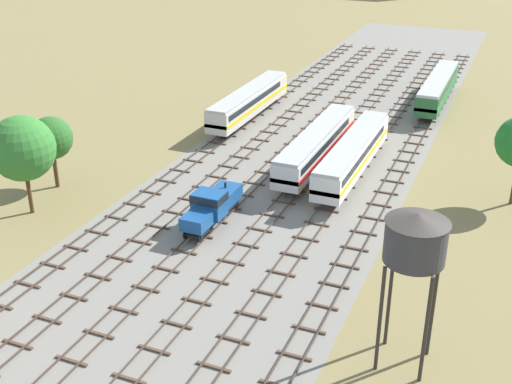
{
  "coord_description": "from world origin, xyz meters",
  "views": [
    {
      "loc": [
        21.53,
        -3.39,
        27.41
      ],
      "look_at": [
        0.0,
        47.82,
        1.5
      ],
      "focal_mm": 45.61,
      "sensor_mm": 36.0,
      "label": 1
    }
  ],
  "objects_px": {
    "diesel_railcar_far_left_far": "(249,100)",
    "diesel_railcar_right_farther": "(438,87)",
    "diesel_railcar_centre_right_mid": "(353,153)",
    "shunter_loco_centre_left_near": "(212,205)",
    "diesel_railcar_centre_midfar": "(317,144)",
    "water_tower": "(416,241)"
  },
  "relations": [
    {
      "from": "shunter_loco_centre_left_near",
      "to": "diesel_railcar_centre_right_mid",
      "type": "bearing_deg",
      "value": 61.1
    },
    {
      "from": "diesel_railcar_centre_midfar",
      "to": "diesel_railcar_far_left_far",
      "type": "relative_size",
      "value": 1.0
    },
    {
      "from": "diesel_railcar_far_left_far",
      "to": "water_tower",
      "type": "height_order",
      "value": "water_tower"
    },
    {
      "from": "diesel_railcar_centre_midfar",
      "to": "water_tower",
      "type": "height_order",
      "value": "water_tower"
    },
    {
      "from": "diesel_railcar_centre_right_mid",
      "to": "water_tower",
      "type": "relative_size",
      "value": 1.94
    },
    {
      "from": "diesel_railcar_centre_right_mid",
      "to": "diesel_railcar_far_left_far",
      "type": "relative_size",
      "value": 1.0
    },
    {
      "from": "diesel_railcar_centre_right_mid",
      "to": "diesel_railcar_right_farther",
      "type": "distance_m",
      "value": 28.95
    },
    {
      "from": "shunter_loco_centre_left_near",
      "to": "diesel_railcar_centre_right_mid",
      "type": "xyz_separation_m",
      "value": [
        8.65,
        15.67,
        0.59
      ]
    },
    {
      "from": "diesel_railcar_right_farther",
      "to": "water_tower",
      "type": "xyz_separation_m",
      "value": [
        6.47,
        -56.32,
        6.24
      ]
    },
    {
      "from": "diesel_railcar_right_farther",
      "to": "shunter_loco_centre_left_near",
      "type": "bearing_deg",
      "value": -106.33
    },
    {
      "from": "diesel_railcar_right_farther",
      "to": "diesel_railcar_far_left_far",
      "type": "bearing_deg",
      "value": -143.78
    },
    {
      "from": "diesel_railcar_far_left_far",
      "to": "diesel_railcar_right_farther",
      "type": "relative_size",
      "value": 1.0
    },
    {
      "from": "diesel_railcar_centre_midfar",
      "to": "diesel_railcar_right_farther",
      "type": "bearing_deg",
      "value": 72.56
    },
    {
      "from": "shunter_loco_centre_left_near",
      "to": "diesel_railcar_far_left_far",
      "type": "distance_m",
      "value": 29.75
    },
    {
      "from": "diesel_railcar_centre_midfar",
      "to": "diesel_railcar_right_farther",
      "type": "relative_size",
      "value": 1.0
    },
    {
      "from": "water_tower",
      "to": "diesel_railcar_centre_midfar",
      "type": "bearing_deg",
      "value": 117.72
    },
    {
      "from": "diesel_railcar_far_left_far",
      "to": "water_tower",
      "type": "xyz_separation_m",
      "value": [
        28.09,
        -40.48,
        6.24
      ]
    },
    {
      "from": "shunter_loco_centre_left_near",
      "to": "diesel_railcar_centre_midfar",
      "type": "bearing_deg",
      "value": 75.52
    },
    {
      "from": "diesel_railcar_right_farther",
      "to": "water_tower",
      "type": "bearing_deg",
      "value": -83.45
    },
    {
      "from": "shunter_loco_centre_left_near",
      "to": "diesel_railcar_right_farther",
      "type": "xyz_separation_m",
      "value": [
        12.98,
        44.3,
        0.59
      ]
    },
    {
      "from": "diesel_railcar_far_left_far",
      "to": "shunter_loco_centre_left_near",
      "type": "bearing_deg",
      "value": -73.09
    },
    {
      "from": "diesel_railcar_right_farther",
      "to": "water_tower",
      "type": "distance_m",
      "value": 57.03
    }
  ]
}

